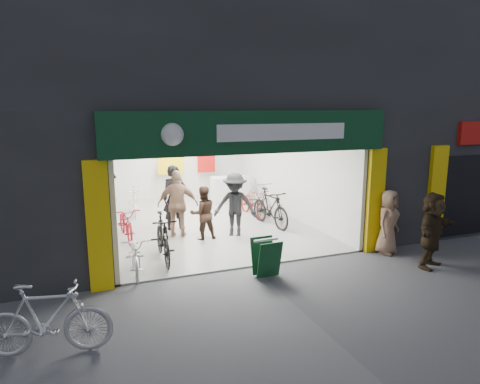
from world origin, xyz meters
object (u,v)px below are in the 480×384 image
pedestrian_near (388,222)px  sandwich_board (266,257)px  bike_left_front (136,254)px  bike_right_front (270,208)px  parked_bike (47,319)px

pedestrian_near → sandwich_board: size_ratio=1.97×
pedestrian_near → bike_left_front: bearing=146.2°
bike_right_front → pedestrian_near: (1.68, -3.22, 0.22)m
parked_bike → sandwich_board: (4.18, 1.53, -0.11)m
bike_left_front → bike_right_front: 4.89m
bike_right_front → pedestrian_near: pedestrian_near is taller
bike_right_front → parked_bike: bearing=-147.2°
bike_right_front → parked_bike: size_ratio=1.05×
parked_bike → pedestrian_near: 7.82m
pedestrian_near → sandwich_board: bearing=159.7°
bike_right_front → sandwich_board: (-1.74, -3.52, -0.13)m
bike_right_front → sandwich_board: bike_right_front is taller
bike_right_front → pedestrian_near: 3.64m
bike_left_front → parked_bike: bearing=-116.1°
bike_left_front → sandwich_board: bearing=-20.4°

